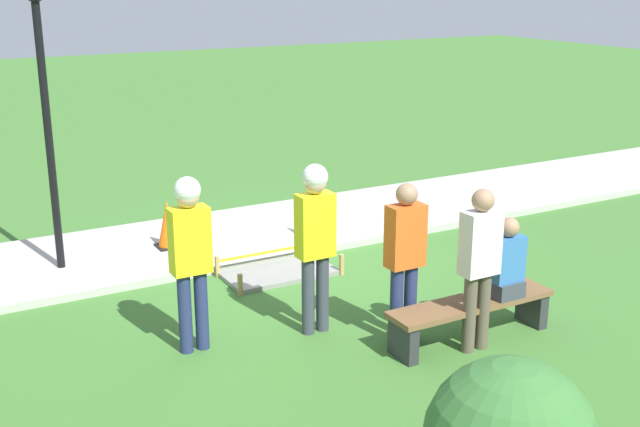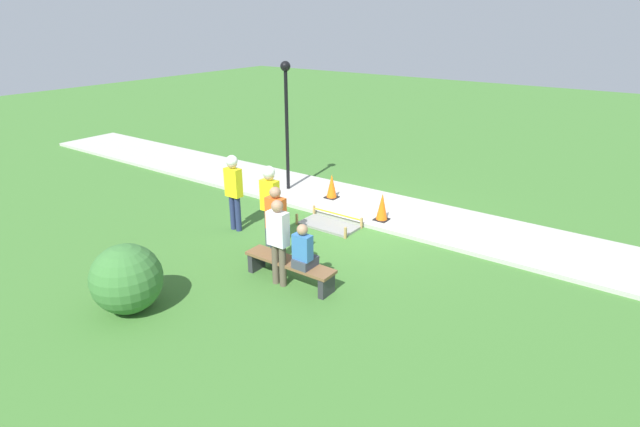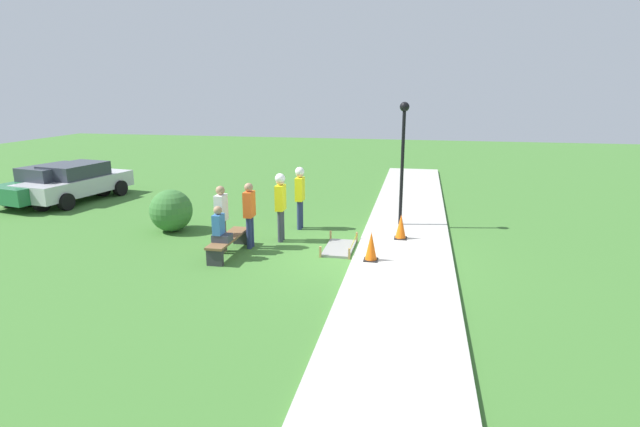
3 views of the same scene
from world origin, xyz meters
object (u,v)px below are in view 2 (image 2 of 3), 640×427
bystander_in_orange_shirt (276,222)px  lamppost_near (286,107)px  traffic_cone_near_patch (382,207)px  traffic_cone_far_patch (332,186)px  worker_assistant (270,199)px  park_bench (290,266)px  person_seated_on_bench (304,251)px  bystander_in_gray_shirt (278,238)px  worker_supervisor (234,186)px

bystander_in_orange_shirt → lamppost_near: bearing=-53.9°
traffic_cone_near_patch → traffic_cone_far_patch: (1.95, -0.62, -0.01)m
bystander_in_orange_shirt → worker_assistant: bearing=-41.9°
traffic_cone_far_patch → park_bench: (-1.91, 4.27, -0.11)m
person_seated_on_bench → bystander_in_orange_shirt: size_ratio=0.51×
bystander_in_orange_shirt → bystander_in_gray_shirt: size_ratio=1.00×
traffic_cone_near_patch → park_bench: size_ratio=0.36×
traffic_cone_near_patch → bystander_in_orange_shirt: bystander_in_orange_shirt is taller
traffic_cone_near_patch → person_seated_on_bench: bearing=95.4°
traffic_cone_near_patch → lamppost_near: lamppost_near is taller
park_bench → person_seated_on_bench: person_seated_on_bench is taller
worker_assistant → bystander_in_orange_shirt: size_ratio=1.09×
park_bench → person_seated_on_bench: size_ratio=2.20×
lamppost_near → worker_assistant: bearing=123.1°
traffic_cone_near_patch → park_bench: (0.03, 3.64, -0.12)m
traffic_cone_far_patch → park_bench: 4.68m
worker_assistant → bystander_in_gray_shirt: bearing=135.9°
person_seated_on_bench → bystander_in_gray_shirt: bystander_in_gray_shirt is taller
park_bench → person_seated_on_bench: 0.61m
traffic_cone_near_patch → worker_supervisor: worker_supervisor is taller
traffic_cone_far_patch → lamppost_near: lamppost_near is taller
traffic_cone_far_patch → bystander_in_gray_shirt: (-1.81, 4.46, 0.56)m
park_bench → bystander_in_gray_shirt: bearing=62.7°
worker_assistant → bystander_in_gray_shirt: worker_assistant is taller
person_seated_on_bench → bystander_in_orange_shirt: 1.11m
traffic_cone_near_patch → lamppost_near: 4.05m
traffic_cone_far_patch → worker_supervisor: (0.76, 3.03, 0.70)m
park_bench → bystander_in_orange_shirt: bystander_in_orange_shirt is taller
traffic_cone_near_patch → traffic_cone_far_patch: 2.05m
worker_assistant → bystander_in_orange_shirt: bearing=138.1°
person_seated_on_bench → bystander_in_gray_shirt: size_ratio=0.51×
lamppost_near → traffic_cone_far_patch: bearing=-176.8°
worker_assistant → lamppost_near: lamppost_near is taller
traffic_cone_near_patch → lamppost_near: (3.45, -0.54, 2.06)m
worker_supervisor → worker_assistant: 1.35m
person_seated_on_bench → lamppost_near: size_ratio=0.24×
bystander_in_orange_shirt → lamppost_near: 4.96m
worker_assistant → bystander_in_orange_shirt: (-0.72, 0.64, -0.16)m
park_bench → worker_assistant: (1.35, -1.01, 0.82)m
traffic_cone_near_patch → worker_supervisor: bearing=41.6°
park_bench → lamppost_near: lamppost_near is taller
worker_assistant → lamppost_near: (2.07, -3.17, 1.36)m
traffic_cone_far_patch → person_seated_on_bench: (-2.30, 4.32, 0.37)m
park_bench → worker_supervisor: worker_supervisor is taller
person_seated_on_bench → worker_assistant: size_ratio=0.47×
traffic_cone_far_patch → lamppost_near: size_ratio=0.19×
traffic_cone_far_patch → bystander_in_gray_shirt: size_ratio=0.39×
park_bench → worker_assistant: worker_assistant is taller
traffic_cone_far_patch → bystander_in_orange_shirt: (-1.28, 3.90, 0.56)m
worker_supervisor → bystander_in_gray_shirt: bearing=151.0°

